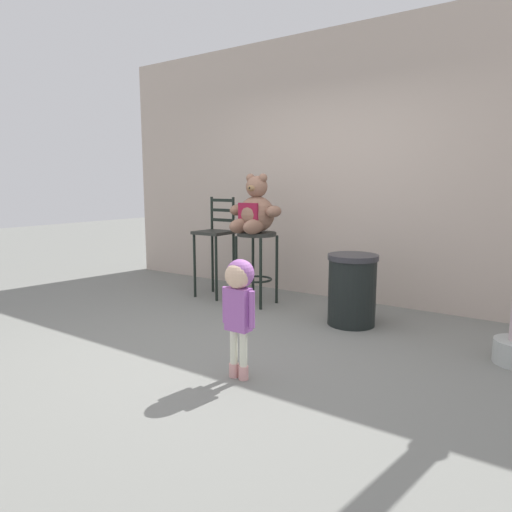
# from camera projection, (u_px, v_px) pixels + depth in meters

# --- Properties ---
(ground_plane) EXTENTS (24.00, 24.00, 0.00)m
(ground_plane) POSITION_uv_depth(u_px,v_px,m) (224.00, 345.00, 3.83)
(ground_plane) COLOR slate
(building_wall) EXTENTS (6.32, 0.30, 3.05)m
(building_wall) POSITION_uv_depth(u_px,v_px,m) (338.00, 168.00, 5.36)
(building_wall) COLOR #B9A89A
(building_wall) RESTS_ON ground_plane
(bar_stool_with_teddy) EXTENTS (0.43, 0.43, 0.81)m
(bar_stool_with_teddy) POSITION_uv_depth(u_px,v_px,m) (257.00, 252.00, 5.05)
(bar_stool_with_teddy) COLOR #292A27
(bar_stool_with_teddy) RESTS_ON ground_plane
(teddy_bear) EXTENTS (0.61, 0.55, 0.63)m
(teddy_bear) POSITION_uv_depth(u_px,v_px,m) (255.00, 211.00, 4.96)
(teddy_bear) COLOR #89624F
(teddy_bear) RESTS_ON bar_stool_with_teddy
(child_walking) EXTENTS (0.26, 0.21, 0.83)m
(child_walking) POSITION_uv_depth(u_px,v_px,m) (239.00, 293.00, 3.09)
(child_walking) COLOR #DB9C99
(child_walking) RESTS_ON ground_plane
(trash_bin) EXTENTS (0.48, 0.48, 0.68)m
(trash_bin) POSITION_uv_depth(u_px,v_px,m) (352.00, 289.00, 4.35)
(trash_bin) COLOR black
(trash_bin) RESTS_ON ground_plane
(bar_chair_empty) EXTENTS (0.39, 0.39, 1.18)m
(bar_chair_empty) POSITION_uv_depth(u_px,v_px,m) (215.00, 239.00, 5.43)
(bar_chair_empty) COLOR #292A27
(bar_chair_empty) RESTS_ON ground_plane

